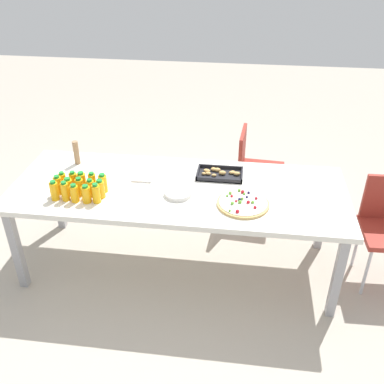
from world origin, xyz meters
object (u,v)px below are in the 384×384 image
(juice_bottle_0, at_px, (54,191))
(plate_stack, at_px, (178,193))
(juice_bottle_6, at_px, (68,187))
(juice_bottle_5, at_px, (58,185))
(juice_bottle_9, at_px, (100,189))
(juice_bottle_2, at_px, (74,193))
(snack_tray, at_px, (220,174))
(juice_bottle_11, at_px, (73,181))
(cardboard_tube, at_px, (76,153))
(juice_bottle_4, at_px, (96,194))
(juice_bottle_14, at_px, (103,183))
(juice_bottle_12, at_px, (82,182))
(chair_far_right, at_px, (254,166))
(napkin_stack, at_px, (143,177))
(juice_bottle_10, at_px, (63,181))
(party_table, at_px, (178,194))
(juice_bottle_1, at_px, (65,191))
(juice_bottle_8, at_px, (90,188))
(juice_bottle_3, at_px, (86,194))
(juice_bottle_7, at_px, (80,187))
(fruit_pizza, at_px, (243,203))
(juice_bottle_13, at_px, (92,182))

(juice_bottle_0, bearing_deg, plate_stack, 11.03)
(juice_bottle_0, distance_m, juice_bottle_6, 0.10)
(juice_bottle_5, relative_size, juice_bottle_9, 1.03)
(juice_bottle_2, xyz_separation_m, snack_tray, (0.96, 0.49, -0.05))
(juice_bottle_9, bearing_deg, plate_stack, 10.07)
(juice_bottle_9, bearing_deg, juice_bottle_11, 159.40)
(plate_stack, height_order, cardboard_tube, cardboard_tube)
(juice_bottle_2, height_order, juice_bottle_4, juice_bottle_4)
(juice_bottle_11, distance_m, juice_bottle_14, 0.22)
(juice_bottle_12, height_order, juice_bottle_14, juice_bottle_12)
(chair_far_right, bearing_deg, juice_bottle_5, -49.20)
(juice_bottle_14, bearing_deg, napkin_stack, 43.98)
(juice_bottle_9, relative_size, juice_bottle_10, 1.04)
(chair_far_right, relative_size, juice_bottle_5, 5.72)
(party_table, xyz_separation_m, juice_bottle_11, (-0.74, -0.11, 0.12))
(snack_tray, bearing_deg, juice_bottle_10, -162.97)
(party_table, relative_size, juice_bottle_1, 16.71)
(juice_bottle_14, bearing_deg, juice_bottle_8, -136.31)
(juice_bottle_3, relative_size, snack_tray, 0.39)
(juice_bottle_4, height_order, napkin_stack, juice_bottle_4)
(juice_bottle_1, bearing_deg, juice_bottle_8, 26.03)
(juice_bottle_3, relative_size, juice_bottle_12, 0.92)
(juice_bottle_7, xyz_separation_m, juice_bottle_8, (0.08, -0.00, -0.00))
(party_table, xyz_separation_m, snack_tray, (0.29, 0.22, 0.07))
(party_table, relative_size, plate_stack, 12.61)
(juice_bottle_0, distance_m, juice_bottle_10, 0.15)
(juice_bottle_4, height_order, snack_tray, juice_bottle_4)
(juice_bottle_7, height_order, juice_bottle_14, juice_bottle_14)
(juice_bottle_0, relative_size, juice_bottle_7, 1.05)
(juice_bottle_2, bearing_deg, juice_bottle_7, 85.96)
(snack_tray, bearing_deg, juice_bottle_9, -152.57)
(juice_bottle_14, bearing_deg, juice_bottle_5, -167.48)
(juice_bottle_4, bearing_deg, juice_bottle_9, 82.92)
(juice_bottle_7, relative_size, cardboard_tube, 0.73)
(juice_bottle_3, distance_m, juice_bottle_10, 0.27)
(cardboard_tube, bearing_deg, juice_bottle_8, -59.81)
(napkin_stack, bearing_deg, juice_bottle_6, -147.40)
(juice_bottle_0, height_order, juice_bottle_5, juice_bottle_0)
(juice_bottle_3, xyz_separation_m, snack_tray, (0.88, 0.49, -0.05))
(party_table, xyz_separation_m, juice_bottle_2, (-0.67, -0.27, 0.12))
(party_table, height_order, juice_bottle_6, juice_bottle_6)
(juice_bottle_7, bearing_deg, juice_bottle_2, -94.04)
(juice_bottle_2, height_order, juice_bottle_10, juice_bottle_2)
(juice_bottle_14, relative_size, fruit_pizza, 0.40)
(juice_bottle_2, relative_size, plate_stack, 0.70)
(juice_bottle_2, bearing_deg, juice_bottle_6, 132.55)
(juice_bottle_0, xyz_separation_m, juice_bottle_1, (0.08, 0.00, -0.00))
(juice_bottle_5, distance_m, juice_bottle_13, 0.24)
(juice_bottle_11, bearing_deg, juice_bottle_1, -91.49)
(fruit_pizza, distance_m, napkin_stack, 0.81)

